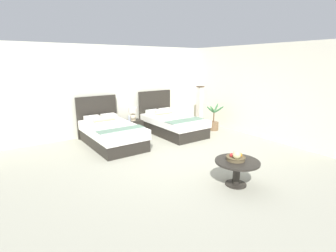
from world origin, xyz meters
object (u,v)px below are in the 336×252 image
object	(u,v)px
coffee_table	(237,167)
bed_near_window	(111,133)
table_lamp	(133,113)
vase	(129,118)
bed_near_corner	(172,124)
fruit_bowl	(236,157)
floor_lamp_corner	(200,106)
potted_palm	(214,123)
nightstand	(134,127)

from	to	relation	value
coffee_table	bed_near_window	bearing A→B (deg)	105.56
table_lamp	vase	distance (m)	0.22
bed_near_window	bed_near_corner	bearing A→B (deg)	0.18
fruit_bowl	bed_near_window	bearing A→B (deg)	105.55
bed_near_corner	bed_near_window	bearing A→B (deg)	-179.82
vase	coffee_table	bearing A→B (deg)	-87.52
floor_lamp_corner	potted_palm	world-z (taller)	floor_lamp_corner
table_lamp	fruit_bowl	xyz separation A→B (m)	(0.01, -4.13, -0.15)
bed_near_corner	potted_palm	size ratio (longest dim) A/B	2.46
bed_near_corner	vase	bearing A→B (deg)	157.66
bed_near_window	fruit_bowl	distance (m)	3.69
table_lamp	floor_lamp_corner	xyz separation A→B (m)	(2.58, -0.20, 0.00)
potted_palm	bed_near_window	bearing A→B (deg)	172.39
bed_near_window	vase	bearing A→B (deg)	32.24
fruit_bowl	coffee_table	bearing A→B (deg)	-74.15
fruit_bowl	potted_palm	xyz separation A→B (m)	(2.46, 3.09, -0.31)
bed_near_window	coffee_table	distance (m)	3.72
nightstand	floor_lamp_corner	world-z (taller)	floor_lamp_corner
coffee_table	bed_near_corner	bearing A→B (deg)	73.48
bed_near_window	table_lamp	size ratio (longest dim) A/B	5.43
vase	nightstand	bearing A→B (deg)	14.51
nightstand	vase	distance (m)	0.36
table_lamp	floor_lamp_corner	size ratio (longest dim) A/B	0.29
vase	fruit_bowl	size ratio (longest dim) A/B	0.52
bed_near_corner	floor_lamp_corner	world-z (taller)	floor_lamp_corner
coffee_table	potted_palm	bearing A→B (deg)	51.84
vase	floor_lamp_corner	world-z (taller)	floor_lamp_corner
coffee_table	vase	bearing A→B (deg)	92.48
floor_lamp_corner	potted_palm	xyz separation A→B (m)	(-0.10, -0.84, -0.46)
table_lamp	potted_palm	world-z (taller)	potted_palm
nightstand	fruit_bowl	distance (m)	4.12
nightstand	table_lamp	distance (m)	0.47
nightstand	coffee_table	distance (m)	4.14
bed_near_corner	fruit_bowl	bearing A→B (deg)	-106.80
nightstand	table_lamp	size ratio (longest dim) A/B	1.27
table_lamp	coffee_table	distance (m)	4.17
table_lamp	floor_lamp_corner	world-z (taller)	floor_lamp_corner
bed_near_window	table_lamp	xyz separation A→B (m)	(0.97, 0.58, 0.37)
nightstand	bed_near_window	bearing A→B (deg)	-150.24
bed_near_window	nightstand	size ratio (longest dim) A/B	4.28
bed_near_corner	vase	size ratio (longest dim) A/B	12.13
vase	potted_palm	xyz separation A→B (m)	(2.63, -0.98, -0.31)
table_lamp	potted_palm	bearing A→B (deg)	-22.74
vase	coffee_table	world-z (taller)	vase
bed_near_corner	table_lamp	xyz separation A→B (m)	(-1.09, 0.57, 0.38)
fruit_bowl	nightstand	bearing A→B (deg)	90.20
table_lamp	floor_lamp_corner	bearing A→B (deg)	-4.44
bed_near_window	fruit_bowl	world-z (taller)	bed_near_window
bed_near_corner	vase	xyz separation A→B (m)	(-1.24, 0.51, 0.24)
table_lamp	coffee_table	bearing A→B (deg)	-89.68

